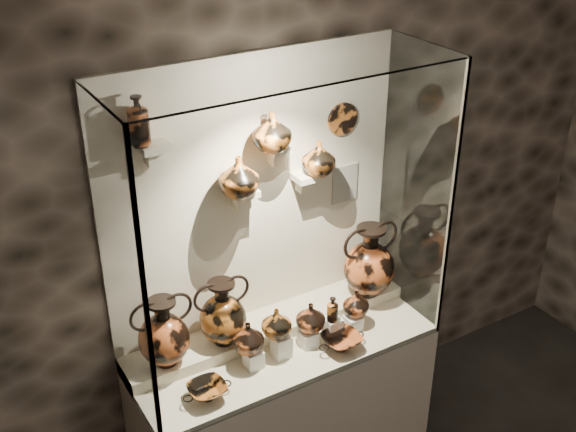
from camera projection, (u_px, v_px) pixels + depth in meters
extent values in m
cube|color=black|center=(253.00, 199.00, 3.83)|extent=(5.00, 0.02, 3.20)
cube|color=beige|center=(285.00, 406.00, 4.16)|extent=(1.70, 0.60, 0.80)
cube|color=beige|center=(284.00, 349.00, 3.96)|extent=(1.68, 0.58, 0.03)
cube|color=beige|center=(269.00, 327.00, 4.08)|extent=(1.70, 0.25, 0.10)
cube|color=beige|center=(254.00, 200.00, 3.83)|extent=(1.70, 0.03, 1.60)
cube|color=white|center=(316.00, 251.00, 3.37)|extent=(1.70, 0.01, 1.60)
cube|color=white|center=(121.00, 272.00, 3.21)|extent=(0.01, 0.60, 1.60)
cube|color=white|center=(416.00, 186.00, 3.97)|extent=(0.01, 0.60, 1.60)
cube|color=white|center=(284.00, 68.00, 3.21)|extent=(1.70, 0.60, 0.01)
cube|color=gray|center=(146.00, 304.00, 2.99)|extent=(0.02, 0.02, 1.60)
cube|color=gray|center=(451.00, 207.00, 3.75)|extent=(0.02, 0.02, 1.60)
cube|color=silver|center=(253.00, 358.00, 3.79)|extent=(0.09, 0.09, 0.10)
cube|color=silver|center=(281.00, 345.00, 3.86)|extent=(0.09, 0.09, 0.13)
cube|color=silver|center=(308.00, 338.00, 3.95)|extent=(0.09, 0.09, 0.09)
cube|color=silver|center=(332.00, 327.00, 4.02)|extent=(0.09, 0.09, 0.12)
cube|color=silver|center=(352.00, 322.00, 4.09)|extent=(0.09, 0.09, 0.08)
cube|color=beige|center=(154.00, 147.00, 3.31)|extent=(0.14, 0.12, 0.04)
cube|color=beige|center=(243.00, 193.00, 3.68)|extent=(0.14, 0.12, 0.04)
cube|color=beige|center=(277.00, 149.00, 3.67)|extent=(0.10, 0.12, 0.04)
cube|color=beige|center=(306.00, 176.00, 3.85)|extent=(0.14, 0.12, 0.04)
imported|color=#A74920|center=(248.00, 337.00, 3.73)|extent=(0.19, 0.19, 0.17)
imported|color=#A4561C|center=(276.00, 323.00, 3.80)|extent=(0.20, 0.20, 0.17)
imported|color=#A74920|center=(310.00, 317.00, 3.91)|extent=(0.19, 0.19, 0.17)
imported|color=#A74920|center=(356.00, 303.00, 4.05)|extent=(0.18, 0.18, 0.16)
imported|color=#A4561C|center=(239.00, 176.00, 3.56)|extent=(0.25, 0.25, 0.21)
imported|color=#A4561C|center=(272.00, 132.00, 3.56)|extent=(0.23, 0.23, 0.21)
imported|color=#A4561C|center=(319.00, 158.00, 3.79)|extent=(0.21, 0.21, 0.19)
cylinder|color=#BE6325|center=(342.00, 119.00, 3.88)|extent=(0.18, 0.02, 0.18)
cube|color=beige|center=(344.00, 184.00, 4.09)|extent=(0.17, 0.01, 0.22)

